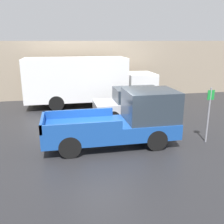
% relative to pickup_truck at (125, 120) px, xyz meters
% --- Properties ---
extents(ground_plane, '(60.00, 60.00, 0.00)m').
position_rel_pickup_truck_xyz_m(ground_plane, '(-0.81, -0.13, -1.04)').
color(ground_plane, '#232326').
extents(building_wall, '(28.00, 0.15, 4.15)m').
position_rel_pickup_truck_xyz_m(building_wall, '(-0.81, 9.10, 1.04)').
color(building_wall, gray).
rests_on(building_wall, ground).
extents(pickup_truck, '(5.41, 1.97, 2.24)m').
position_rel_pickup_truck_xyz_m(pickup_truck, '(0.00, 0.00, 0.00)').
color(pickup_truck, '#194799').
rests_on(pickup_truck, ground).
extents(car, '(4.38, 1.84, 1.71)m').
position_rel_pickup_truck_xyz_m(car, '(1.42, 3.34, -0.18)').
color(car, silver).
rests_on(car, ground).
extents(delivery_truck, '(8.50, 2.47, 3.12)m').
position_rel_pickup_truck_xyz_m(delivery_truck, '(-0.90, 6.91, 0.64)').
color(delivery_truck, white).
rests_on(delivery_truck, ground).
extents(parking_sign, '(0.30, 0.07, 2.35)m').
position_rel_pickup_truck_xyz_m(parking_sign, '(3.44, -0.50, 0.29)').
color(parking_sign, gray).
rests_on(parking_sign, ground).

